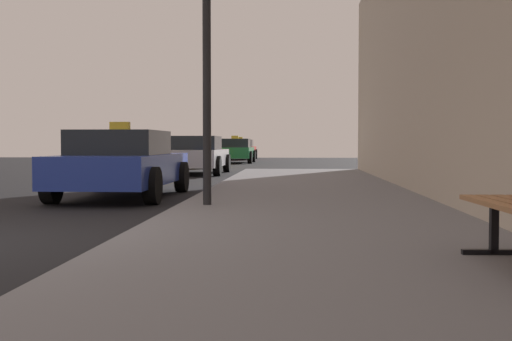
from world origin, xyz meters
TOP-DOWN VIEW (x-y plane):
  - sidewalk at (4.00, 0.00)m, footprint 4.00×32.00m
  - car_blue at (0.43, 5.76)m, footprint 1.96×4.37m
  - car_silver at (0.36, 15.20)m, footprint 2.02×4.42m
  - car_yellow at (-0.59, 21.39)m, footprint 1.97×4.35m
  - car_green at (0.55, 27.62)m, footprint 1.95×4.25m
  - car_red at (0.19, 34.83)m, footprint 2.03×4.18m

SIDE VIEW (x-z plane):
  - sidewalk at x=4.00m, z-range 0.00..0.15m
  - car_yellow at x=-0.59m, z-range 0.01..1.28m
  - car_green at x=0.55m, z-range -0.07..1.36m
  - car_red at x=0.19m, z-range -0.07..1.36m
  - car_silver at x=0.36m, z-range 0.01..1.28m
  - car_blue at x=0.43m, z-range -0.07..1.36m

